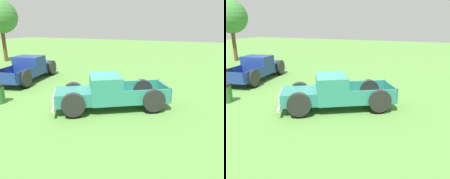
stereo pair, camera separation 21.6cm
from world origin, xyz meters
The scene contains 4 objects.
ground_plane centered at (0.00, 0.00, 0.00)m, with size 80.00×80.00×0.00m, color #5B9342.
pickup_truck_foreground centered at (-0.79, -0.61, 0.75)m, with size 4.16×5.31×1.56m.
pickup_truck_behind_left centered at (2.44, 6.38, 0.77)m, with size 5.54×2.90×1.61m.
oak_tree_east centered at (7.54, 14.03, 4.32)m, with size 3.19×3.19×5.95m.
Camera 1 is at (-9.52, -4.49, 3.80)m, focal length 35.66 mm.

